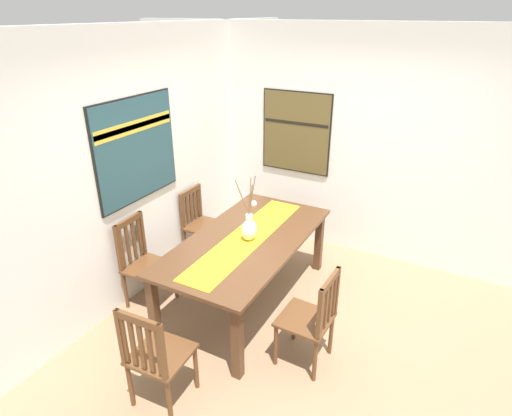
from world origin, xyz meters
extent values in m
cube|color=#8E7051|center=(0.00, 0.00, -0.01)|extent=(6.40, 6.40, 0.03)
cube|color=silver|center=(0.00, 1.86, 1.35)|extent=(6.40, 0.12, 2.70)
cube|color=silver|center=(1.86, 0.00, 1.35)|extent=(0.12, 6.40, 2.70)
cube|color=#51331E|center=(0.22, 0.69, 0.73)|extent=(2.03, 1.03, 0.03)
cube|color=#51331E|center=(-0.72, 0.25, 0.36)|extent=(0.08, 0.08, 0.72)
cube|color=#51331E|center=(1.15, 0.25, 0.36)|extent=(0.08, 0.08, 0.72)
cube|color=#51331E|center=(-0.72, 1.12, 0.36)|extent=(0.08, 0.08, 0.72)
cube|color=#51331E|center=(1.15, 1.12, 0.36)|extent=(0.08, 0.08, 0.72)
cube|color=gold|center=(0.22, 0.69, 0.76)|extent=(1.87, 0.36, 0.01)
ellipsoid|color=silver|center=(0.20, 0.64, 0.86)|extent=(0.17, 0.14, 0.22)
cylinder|color=silver|center=(0.20, 0.64, 0.99)|extent=(0.07, 0.07, 0.07)
cylinder|color=brown|center=(0.21, 0.63, 1.18)|extent=(0.04, 0.03, 0.30)
cylinder|color=brown|center=(0.22, 0.65, 1.21)|extent=(0.05, 0.01, 0.36)
cylinder|color=brown|center=(0.22, 0.62, 1.22)|extent=(0.04, 0.06, 0.39)
cylinder|color=brown|center=(0.17, 0.70, 1.20)|extent=(0.06, 0.12, 0.35)
sphere|color=silver|center=(0.24, 0.61, 1.13)|extent=(0.06, 0.06, 0.06)
cube|color=brown|center=(-0.27, -0.15, 0.43)|extent=(0.44, 0.44, 0.03)
cylinder|color=brown|center=(-0.45, 0.03, 0.21)|extent=(0.04, 0.04, 0.42)
cylinder|color=brown|center=(-0.09, 0.02, 0.21)|extent=(0.04, 0.04, 0.42)
cylinder|color=brown|center=(-0.46, -0.33, 0.21)|extent=(0.04, 0.04, 0.42)
cylinder|color=brown|center=(-0.10, -0.34, 0.21)|extent=(0.04, 0.04, 0.42)
cube|color=brown|center=(-0.46, -0.34, 0.68)|extent=(0.04, 0.04, 0.47)
cube|color=brown|center=(-0.10, -0.35, 0.68)|extent=(0.04, 0.04, 0.47)
cube|color=brown|center=(-0.28, -0.34, 0.88)|extent=(0.38, 0.05, 0.06)
cube|color=brown|center=(-0.42, -0.34, 0.66)|extent=(0.04, 0.02, 0.38)
cube|color=brown|center=(-0.33, -0.34, 0.66)|extent=(0.04, 0.02, 0.38)
cube|color=brown|center=(-0.24, -0.35, 0.66)|extent=(0.04, 0.02, 0.38)
cube|color=brown|center=(-0.14, -0.35, 0.66)|extent=(0.04, 0.02, 0.38)
cube|color=brown|center=(-1.17, 0.66, 0.43)|extent=(0.44, 0.44, 0.03)
cylinder|color=brown|center=(-1.00, 0.84, 0.21)|extent=(0.04, 0.04, 0.42)
cylinder|color=brown|center=(-0.98, 0.49, 0.21)|extent=(0.04, 0.04, 0.42)
cylinder|color=brown|center=(-1.35, 0.83, 0.21)|extent=(0.04, 0.04, 0.42)
cylinder|color=brown|center=(-1.34, 0.47, 0.21)|extent=(0.04, 0.04, 0.42)
cube|color=brown|center=(-1.36, 0.83, 0.69)|extent=(0.04, 0.04, 0.48)
cube|color=brown|center=(-1.35, 0.47, 0.69)|extent=(0.04, 0.04, 0.48)
cube|color=brown|center=(-1.36, 0.65, 0.90)|extent=(0.05, 0.38, 0.06)
cube|color=brown|center=(-1.36, 0.80, 0.67)|extent=(0.02, 0.04, 0.39)
cube|color=brown|center=(-1.36, 0.72, 0.67)|extent=(0.02, 0.04, 0.39)
cube|color=brown|center=(-1.36, 0.65, 0.67)|extent=(0.02, 0.04, 0.39)
cube|color=brown|center=(-1.35, 0.57, 0.67)|extent=(0.02, 0.04, 0.39)
cube|color=brown|center=(-1.35, 0.49, 0.67)|extent=(0.02, 0.04, 0.39)
cube|color=brown|center=(-0.28, 1.55, 0.43)|extent=(0.44, 0.44, 0.03)
cylinder|color=brown|center=(-0.09, 1.38, 0.21)|extent=(0.04, 0.04, 0.42)
cylinder|color=brown|center=(-0.45, 1.36, 0.21)|extent=(0.04, 0.04, 0.42)
cylinder|color=brown|center=(-0.11, 1.74, 0.21)|extent=(0.04, 0.04, 0.42)
cylinder|color=brown|center=(-0.47, 1.72, 0.21)|extent=(0.04, 0.04, 0.42)
cube|color=brown|center=(-0.11, 1.75, 0.69)|extent=(0.04, 0.04, 0.50)
cube|color=brown|center=(-0.47, 1.73, 0.69)|extent=(0.04, 0.04, 0.50)
cube|color=brown|center=(-0.29, 1.74, 0.91)|extent=(0.38, 0.05, 0.06)
cube|color=brown|center=(-0.15, 1.75, 0.68)|extent=(0.04, 0.02, 0.41)
cube|color=brown|center=(-0.24, 1.74, 0.68)|extent=(0.04, 0.02, 0.41)
cube|color=brown|center=(-0.33, 1.74, 0.68)|extent=(0.04, 0.02, 0.41)
cube|color=brown|center=(-0.42, 1.73, 0.68)|extent=(0.04, 0.02, 0.41)
cube|color=brown|center=(0.75, 1.56, 0.43)|extent=(0.42, 0.42, 0.03)
cylinder|color=brown|center=(0.93, 1.38, 0.21)|extent=(0.04, 0.04, 0.42)
cylinder|color=brown|center=(0.57, 1.38, 0.21)|extent=(0.04, 0.04, 0.42)
cylinder|color=brown|center=(0.93, 1.74, 0.21)|extent=(0.04, 0.04, 0.42)
cylinder|color=brown|center=(0.57, 1.74, 0.21)|extent=(0.04, 0.04, 0.42)
cube|color=brown|center=(0.93, 1.75, 0.66)|extent=(0.04, 0.04, 0.43)
cube|color=brown|center=(0.57, 1.75, 0.66)|extent=(0.04, 0.04, 0.43)
cube|color=brown|center=(0.75, 1.75, 0.85)|extent=(0.38, 0.03, 0.06)
cube|color=brown|center=(0.90, 1.75, 0.65)|extent=(0.04, 0.02, 0.34)
cube|color=brown|center=(0.82, 1.75, 0.65)|extent=(0.04, 0.02, 0.34)
cube|color=brown|center=(0.75, 1.75, 0.65)|extent=(0.04, 0.02, 0.34)
cube|color=brown|center=(0.67, 1.75, 0.65)|extent=(0.04, 0.02, 0.34)
cube|color=brown|center=(0.59, 1.75, 0.65)|extent=(0.04, 0.02, 0.34)
cube|color=black|center=(0.00, 1.80, 1.56)|extent=(1.08, 0.04, 1.03)
cube|color=#284C56|center=(0.00, 1.78, 1.56)|extent=(1.05, 0.01, 1.00)
cube|color=gold|center=(0.00, 1.77, 1.77)|extent=(1.02, 0.00, 0.09)
cube|color=gold|center=(0.00, 1.77, 1.81)|extent=(1.02, 0.00, 0.08)
cube|color=black|center=(1.80, 0.86, 1.43)|extent=(0.04, 0.89, 1.00)
cube|color=brown|center=(1.78, 0.86, 1.43)|extent=(0.01, 0.86, 0.97)
cube|color=black|center=(1.77, 0.86, 1.55)|extent=(0.00, 0.83, 0.04)
camera|label=1|loc=(-2.99, -1.13, 2.80)|focal=29.88mm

